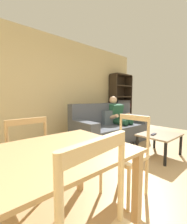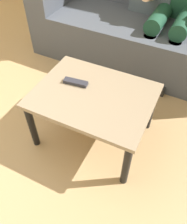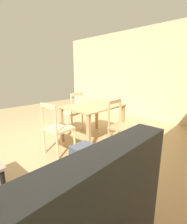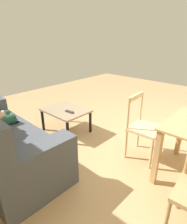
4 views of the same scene
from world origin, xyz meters
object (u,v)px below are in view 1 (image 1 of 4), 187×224
person_lounging (119,117)px  dining_chair_near_wall (24,159)px  dining_chair_facing_couch (125,155)px  dining_table (49,166)px  couch (110,128)px  bookshelf (120,108)px  tv_remote (154,134)px  coffee_table (159,137)px

person_lounging → dining_chair_near_wall: bearing=-163.7°
dining_chair_facing_couch → dining_table: bearing=-179.9°
couch → bookshelf: (1.47, 0.86, 0.43)m
tv_remote → bookshelf: 2.60m
dining_table → dining_chair_near_wall: size_ratio=1.29×
person_lounging → dining_chair_facing_couch: bearing=-138.5°
coffee_table → dining_chair_near_wall: dining_chair_near_wall is taller
person_lounging → dining_table: person_lounging is taller
couch → person_lounging: bearing=-1.6°
dining_chair_near_wall → dining_chair_facing_couch: bearing=-37.5°
dining_table → dining_chair_near_wall: (0.00, 0.71, -0.18)m
coffee_table → bookshelf: bookshelf is taller
dining_table → dining_chair_facing_couch: size_ratio=1.29×
tv_remote → couch: bearing=-11.0°
tv_remote → dining_chair_near_wall: (-2.18, 0.43, -0.00)m
coffee_table → tv_remote: (-0.16, 0.04, 0.07)m
couch → dining_table: 2.73m
bookshelf → dining_chair_facing_couch: bookshelf is taller
person_lounging → tv_remote: (-0.40, -1.18, -0.17)m
couch → bookshelf: bearing=30.5°
couch → dining_chair_facing_couch: 2.00m
bookshelf → coffee_table: bearing=-123.8°
dining_table → dining_chair_near_wall: 0.73m
person_lounging → tv_remote: bearing=-108.7°
couch → dining_chair_near_wall: size_ratio=2.27×
tv_remote → dining_table: dining_table is taller
tv_remote → dining_chair_facing_couch: bearing=96.2°
dining_chair_near_wall → coffee_table: bearing=-11.3°
couch → tv_remote: 1.20m
person_lounging → dining_chair_near_wall: person_lounging is taller
tv_remote → dining_chair_facing_couch: size_ratio=0.18×
dining_chair_near_wall → couch: bearing=18.6°
bookshelf → dining_chair_near_wall: size_ratio=2.15×
dining_table → dining_chair_near_wall: dining_chair_near_wall is taller
tv_remote → coffee_table: bearing=-111.8°
coffee_table → dining_table: (-2.34, -0.24, 0.25)m
bookshelf → dining_chair_near_wall: 4.10m
couch → dining_chair_facing_couch: couch is taller
person_lounging → dining_chair_near_wall: (-2.58, -0.76, -0.17)m
tv_remote → dining_table: 2.21m
person_lounging → dining_table: bearing=-150.4°
coffee_table → dining_table: bearing=-174.1°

